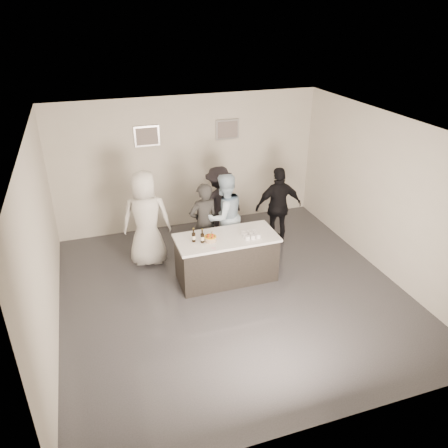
{
  "coord_description": "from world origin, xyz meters",
  "views": [
    {
      "loc": [
        -2.21,
        -6.16,
        4.66
      ],
      "look_at": [
        0.0,
        0.5,
        1.15
      ],
      "focal_mm": 35.0,
      "sensor_mm": 36.0,
      "label": 1
    }
  ],
  "objects_px": {
    "beer_bottle_b": "(202,236)",
    "person_guest_left": "(146,219)",
    "beer_bottle_a": "(194,235)",
    "person_main_black": "(204,223)",
    "bar_counter": "(226,258)",
    "person_guest_back": "(219,203)",
    "cake": "(210,239)",
    "person_main_blue": "(224,216)",
    "person_guest_right": "(279,206)"
  },
  "relations": [
    {
      "from": "beer_bottle_b",
      "to": "person_guest_left",
      "type": "xyz_separation_m",
      "value": [
        -0.81,
        1.14,
        -0.06
      ]
    },
    {
      "from": "beer_bottle_a",
      "to": "person_main_black",
      "type": "bearing_deg",
      "value": 62.11
    },
    {
      "from": "bar_counter",
      "to": "person_guest_back",
      "type": "xyz_separation_m",
      "value": [
        0.39,
        1.65,
        0.38
      ]
    },
    {
      "from": "beer_bottle_a",
      "to": "cake",
      "type": "bearing_deg",
      "value": -11.63
    },
    {
      "from": "beer_bottle_a",
      "to": "bar_counter",
      "type": "bearing_deg",
      "value": -1.07
    },
    {
      "from": "beer_bottle_b",
      "to": "beer_bottle_a",
      "type": "bearing_deg",
      "value": 149.5
    },
    {
      "from": "cake",
      "to": "person_main_blue",
      "type": "distance_m",
      "value": 1.06
    },
    {
      "from": "cake",
      "to": "person_guest_back",
      "type": "distance_m",
      "value": 1.84
    },
    {
      "from": "person_main_black",
      "to": "person_main_blue",
      "type": "distance_m",
      "value": 0.46
    },
    {
      "from": "person_main_blue",
      "to": "person_guest_right",
      "type": "relative_size",
      "value": 1.04
    },
    {
      "from": "person_guest_right",
      "to": "beer_bottle_b",
      "type": "bearing_deg",
      "value": 33.38
    },
    {
      "from": "person_guest_right",
      "to": "person_guest_back",
      "type": "relative_size",
      "value": 1.04
    },
    {
      "from": "cake",
      "to": "person_main_black",
      "type": "xyz_separation_m",
      "value": [
        0.11,
        0.82,
        -0.1
      ]
    },
    {
      "from": "beer_bottle_a",
      "to": "person_guest_back",
      "type": "distance_m",
      "value": 1.93
    },
    {
      "from": "beer_bottle_a",
      "to": "person_guest_right",
      "type": "bearing_deg",
      "value": 25.35
    },
    {
      "from": "beer_bottle_a",
      "to": "person_main_black",
      "type": "xyz_separation_m",
      "value": [
        0.4,
        0.76,
        -0.19
      ]
    },
    {
      "from": "person_guest_right",
      "to": "person_main_blue",
      "type": "bearing_deg",
      "value": 12.08
    },
    {
      "from": "cake",
      "to": "person_main_blue",
      "type": "relative_size",
      "value": 0.12
    },
    {
      "from": "person_main_blue",
      "to": "person_guest_left",
      "type": "xyz_separation_m",
      "value": [
        -1.52,
        0.22,
        0.08
      ]
    },
    {
      "from": "person_guest_back",
      "to": "beer_bottle_b",
      "type": "bearing_deg",
      "value": 54.61
    },
    {
      "from": "person_guest_left",
      "to": "bar_counter",
      "type": "bearing_deg",
      "value": 151.52
    },
    {
      "from": "bar_counter",
      "to": "beer_bottle_a",
      "type": "bearing_deg",
      "value": 178.93
    },
    {
      "from": "person_guest_left",
      "to": "person_guest_right",
      "type": "relative_size",
      "value": 1.13
    },
    {
      "from": "person_main_blue",
      "to": "beer_bottle_b",
      "type": "bearing_deg",
      "value": 35.48
    },
    {
      "from": "person_main_blue",
      "to": "person_guest_back",
      "type": "height_order",
      "value": "person_main_blue"
    },
    {
      "from": "person_guest_right",
      "to": "person_guest_back",
      "type": "bearing_deg",
      "value": -24.52
    },
    {
      "from": "beer_bottle_a",
      "to": "beer_bottle_b",
      "type": "bearing_deg",
      "value": -30.5
    },
    {
      "from": "bar_counter",
      "to": "person_guest_right",
      "type": "relative_size",
      "value": 1.08
    },
    {
      "from": "person_guest_left",
      "to": "beer_bottle_b",
      "type": "bearing_deg",
      "value": 136.71
    },
    {
      "from": "person_guest_left",
      "to": "beer_bottle_a",
      "type": "bearing_deg",
      "value": 133.75
    },
    {
      "from": "beer_bottle_a",
      "to": "person_main_blue",
      "type": "xyz_separation_m",
      "value": [
        0.85,
        0.84,
        -0.14
      ]
    },
    {
      "from": "cake",
      "to": "person_guest_back",
      "type": "height_order",
      "value": "person_guest_back"
    },
    {
      "from": "bar_counter",
      "to": "beer_bottle_b",
      "type": "bearing_deg",
      "value": -171.72
    },
    {
      "from": "bar_counter",
      "to": "person_guest_left",
      "type": "xyz_separation_m",
      "value": [
        -1.29,
        1.07,
        0.52
      ]
    },
    {
      "from": "beer_bottle_b",
      "to": "person_guest_back",
      "type": "bearing_deg",
      "value": 63.35
    },
    {
      "from": "person_guest_right",
      "to": "person_guest_back",
      "type": "xyz_separation_m",
      "value": [
        -1.12,
        0.63,
        -0.03
      ]
    },
    {
      "from": "person_main_black",
      "to": "person_guest_back",
      "type": "distance_m",
      "value": 1.05
    },
    {
      "from": "bar_counter",
      "to": "person_guest_right",
      "type": "xyz_separation_m",
      "value": [
        1.51,
        1.02,
        0.41
      ]
    },
    {
      "from": "person_main_black",
      "to": "person_guest_right",
      "type": "bearing_deg",
      "value": 179.55
    },
    {
      "from": "bar_counter",
      "to": "beer_bottle_a",
      "type": "relative_size",
      "value": 7.15
    },
    {
      "from": "beer_bottle_b",
      "to": "person_guest_back",
      "type": "xyz_separation_m",
      "value": [
        0.86,
        1.71,
        -0.2
      ]
    },
    {
      "from": "cake",
      "to": "person_main_black",
      "type": "distance_m",
      "value": 0.84
    },
    {
      "from": "bar_counter",
      "to": "person_main_blue",
      "type": "relative_size",
      "value": 1.04
    },
    {
      "from": "bar_counter",
      "to": "beer_bottle_a",
      "type": "xyz_separation_m",
      "value": [
        -0.61,
        0.01,
        0.58
      ]
    },
    {
      "from": "person_guest_back",
      "to": "bar_counter",
      "type": "bearing_deg",
      "value": 68.09
    },
    {
      "from": "bar_counter",
      "to": "person_main_blue",
      "type": "height_order",
      "value": "person_main_blue"
    },
    {
      "from": "beer_bottle_b",
      "to": "cake",
      "type": "bearing_deg",
      "value": 7.6
    },
    {
      "from": "beer_bottle_a",
      "to": "person_guest_right",
      "type": "height_order",
      "value": "person_guest_right"
    },
    {
      "from": "cake",
      "to": "person_guest_right",
      "type": "xyz_separation_m",
      "value": [
        1.83,
        1.07,
        -0.08
      ]
    },
    {
      "from": "person_guest_left",
      "to": "person_guest_back",
      "type": "distance_m",
      "value": 1.77
    }
  ]
}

